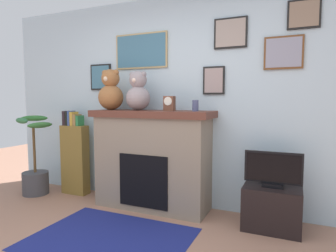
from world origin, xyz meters
name	(u,v)px	position (x,y,z in m)	size (l,w,h in m)	color
back_wall	(177,101)	(0.00, 2.00, 1.31)	(5.20, 0.15, 2.60)	silver
fireplace	(152,159)	(-0.21, 1.70, 0.60)	(1.50, 0.54, 1.20)	gray
bookshelf	(75,156)	(-1.45, 1.74, 0.54)	(0.39, 0.16, 1.17)	olive
potted_plant	(35,172)	(-1.95, 1.49, 0.32)	(0.51, 0.51, 1.10)	#3F3F44
tv_stand	(272,208)	(1.19, 1.64, 0.22)	(0.57, 0.40, 0.44)	black
television	(273,170)	(1.19, 1.64, 0.61)	(0.56, 0.14, 0.36)	black
area_rug	(110,239)	(-0.21, 0.78, 0.00)	(1.50, 1.12, 0.01)	navy
candle_jar	(195,106)	(0.35, 1.68, 1.26)	(0.07, 0.07, 0.13)	#4C517A
mantel_clock	(169,103)	(0.03, 1.68, 1.28)	(0.12, 0.09, 0.17)	brown
teddy_bear_brown	(111,92)	(-0.79, 1.68, 1.43)	(0.32, 0.32, 0.51)	#976037
teddy_bear_cream	(138,93)	(-0.39, 1.68, 1.41)	(0.30, 0.30, 0.48)	gray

